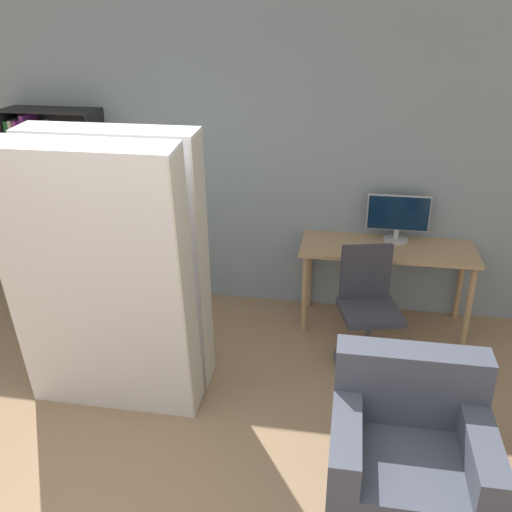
{
  "coord_description": "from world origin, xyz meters",
  "views": [
    {
      "loc": [
        0.99,
        -1.79,
        2.58
      ],
      "look_at": [
        0.4,
        1.68,
        1.05
      ],
      "focal_mm": 40.0,
      "sensor_mm": 36.0,
      "label": 1
    }
  ],
  "objects_px": {
    "monitor": "(398,216)",
    "bookshelf": "(54,204)",
    "office_chair": "(367,317)",
    "mattress_far": "(123,262)",
    "mattress_near": "(100,286)",
    "armchair": "(407,456)"
  },
  "relations": [
    {
      "from": "monitor",
      "to": "bookshelf",
      "type": "xyz_separation_m",
      "value": [
        -3.15,
        -0.01,
        -0.07
      ]
    },
    {
      "from": "office_chair",
      "to": "bookshelf",
      "type": "bearing_deg",
      "value": 165.89
    },
    {
      "from": "bookshelf",
      "to": "monitor",
      "type": "bearing_deg",
      "value": 0.25
    },
    {
      "from": "office_chair",
      "to": "mattress_far",
      "type": "distance_m",
      "value": 1.91
    },
    {
      "from": "mattress_near",
      "to": "mattress_far",
      "type": "xyz_separation_m",
      "value": [
        0.0,
        0.38,
        -0.0
      ]
    },
    {
      "from": "bookshelf",
      "to": "mattress_near",
      "type": "height_order",
      "value": "mattress_near"
    },
    {
      "from": "monitor",
      "to": "armchair",
      "type": "distance_m",
      "value": 2.27
    },
    {
      "from": "mattress_near",
      "to": "mattress_far",
      "type": "relative_size",
      "value": 1.0
    },
    {
      "from": "mattress_near",
      "to": "armchair",
      "type": "height_order",
      "value": "mattress_near"
    },
    {
      "from": "mattress_near",
      "to": "armchair",
      "type": "bearing_deg",
      "value": -14.5
    },
    {
      "from": "monitor",
      "to": "bookshelf",
      "type": "relative_size",
      "value": 0.3
    },
    {
      "from": "mattress_far",
      "to": "armchair",
      "type": "bearing_deg",
      "value": -24.48
    },
    {
      "from": "bookshelf",
      "to": "mattress_far",
      "type": "bearing_deg",
      "value": -46.7
    },
    {
      "from": "mattress_far",
      "to": "bookshelf",
      "type": "bearing_deg",
      "value": 133.3
    },
    {
      "from": "armchair",
      "to": "monitor",
      "type": "bearing_deg",
      "value": 89.82
    },
    {
      "from": "office_chair",
      "to": "mattress_near",
      "type": "bearing_deg",
      "value": -152.04
    },
    {
      "from": "mattress_near",
      "to": "office_chair",
      "type": "bearing_deg",
      "value": 27.96
    },
    {
      "from": "office_chair",
      "to": "armchair",
      "type": "distance_m",
      "value": 1.44
    },
    {
      "from": "armchair",
      "to": "bookshelf",
      "type": "bearing_deg",
      "value": 145.52
    },
    {
      "from": "mattress_near",
      "to": "armchair",
      "type": "xyz_separation_m",
      "value": [
        1.94,
        -0.5,
        -0.63
      ]
    },
    {
      "from": "monitor",
      "to": "mattress_near",
      "type": "height_order",
      "value": "mattress_near"
    },
    {
      "from": "mattress_near",
      "to": "monitor",
      "type": "bearing_deg",
      "value": 40.6
    }
  ]
}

